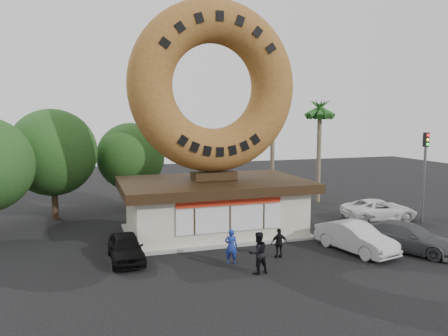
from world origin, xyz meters
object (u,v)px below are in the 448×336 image
donut_shop (214,204)px  car_black (126,247)px  person_right (279,243)px  street_lamp (156,149)px  car_silver (356,237)px  traffic_signal (425,166)px  car_white (379,210)px  car_grey (408,237)px  person_center (258,253)px  person_left (231,246)px  giant_donut (213,86)px

donut_shop → car_black: donut_shop is taller
donut_shop → person_right: donut_shop is taller
street_lamp → car_silver: 18.20m
donut_shop → car_black: (-5.67, -3.69, -1.09)m
traffic_signal → car_black: bearing=-175.1°
car_silver → street_lamp: bearing=103.4°
car_white → street_lamp: bearing=60.0°
street_lamp → car_silver: bearing=-63.7°
car_grey → donut_shop: bearing=113.0°
person_center → person_left: bearing=-76.3°
traffic_signal → person_left: traffic_signal is taller
person_left → person_right: (2.61, 0.08, -0.10)m
person_left → donut_shop: bearing=-77.6°
street_lamp → person_left: bearing=-86.3°
giant_donut → street_lamp: giant_donut is taller
person_left → person_center: person_center is taller
person_center → car_black: (-5.57, 3.64, -0.29)m
giant_donut → car_white: giant_donut is taller
person_left → car_grey: size_ratio=0.34×
donut_shop → car_black: bearing=-146.9°
donut_shop → street_lamp: (-1.86, 10.02, 2.72)m
car_black → car_grey: bearing=-12.9°
person_center → car_grey: bearing=173.8°
car_silver → giant_donut: bearing=122.4°
traffic_signal → person_center: size_ratio=3.14×
donut_shop → street_lamp: street_lamp is taller
car_silver → car_white: bearing=31.3°
street_lamp → car_black: 14.73m
donut_shop → traffic_signal: 14.30m
person_center → car_black: bearing=-43.5°
person_center → car_grey: size_ratio=0.38×
traffic_signal → person_left: bearing=-166.0°
car_silver → car_white: (5.80, 5.63, -0.06)m
person_right → donut_shop: bearing=-70.3°
giant_donut → person_right: bearing=-72.5°
street_lamp → person_right: size_ratio=5.28×
street_lamp → traffic_signal: size_ratio=1.32×
person_right → car_white: person_right is taller
donut_shop → giant_donut: 7.12m
person_left → car_silver: (6.87, -0.28, -0.09)m
street_lamp → car_silver: street_lamp is taller
giant_donut → car_grey: (8.78, -6.72, -8.15)m
traffic_signal → person_left: (-14.83, -3.69, -3.01)m
person_center → donut_shop: bearing=-101.1°
donut_shop → traffic_signal: traffic_signal is taller
car_black → car_white: 17.83m
person_center → giant_donut: bearing=-101.1°
person_left → car_grey: (9.61, -1.02, -0.12)m
car_black → car_grey: car_grey is taller
donut_shop → car_grey: 11.10m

